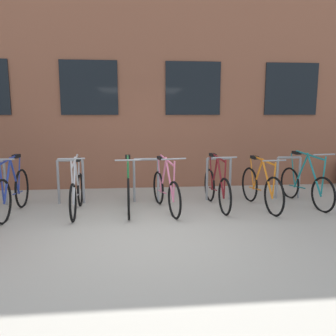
# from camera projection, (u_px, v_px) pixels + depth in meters

# --- Properties ---
(ground_plane) EXTENTS (42.00, 42.00, 0.00)m
(ground_plane) POSITION_uv_depth(u_px,v_px,m) (147.00, 234.00, 5.02)
(ground_plane) COLOR #B2ADA0
(storefront_building) EXTENTS (28.00, 5.30, 5.07)m
(storefront_building) POSITION_uv_depth(u_px,v_px,m) (140.00, 89.00, 10.34)
(storefront_building) COLOR brown
(storefront_building) RESTS_ON ground
(bike_rack) EXTENTS (6.54, 0.05, 0.90)m
(bike_rack) POSITION_uv_depth(u_px,v_px,m) (146.00, 176.00, 6.80)
(bike_rack) COLOR gray
(bike_rack) RESTS_ON ground
(bicycle_maroon) EXTENTS (0.44, 1.66, 1.05)m
(bicycle_maroon) POSITION_uv_depth(u_px,v_px,m) (217.00, 187.00, 6.45)
(bicycle_maroon) COLOR black
(bicycle_maroon) RESTS_ON ground
(bicycle_blue) EXTENTS (0.44, 1.74, 1.09)m
(bicycle_blue) POSITION_uv_depth(u_px,v_px,m) (13.00, 192.00, 5.98)
(bicycle_blue) COLOR black
(bicycle_blue) RESTS_ON ground
(bicycle_silver) EXTENTS (0.44, 1.65, 1.08)m
(bicycle_silver) POSITION_uv_depth(u_px,v_px,m) (77.00, 192.00, 6.09)
(bicycle_silver) COLOR black
(bicycle_silver) RESTS_ON ground
(bicycle_teal) EXTENTS (0.44, 1.73, 1.08)m
(bicycle_teal) POSITION_uv_depth(u_px,v_px,m) (305.00, 185.00, 6.66)
(bicycle_teal) COLOR black
(bicycle_teal) RESTS_ON ground
(bicycle_pink) EXTENTS (0.51, 1.65, 1.06)m
(bicycle_pink) POSITION_uv_depth(u_px,v_px,m) (166.00, 190.00, 6.24)
(bicycle_pink) COLOR black
(bicycle_pink) RESTS_ON ground
(bicycle_green) EXTENTS (0.44, 1.81, 1.04)m
(bicycle_green) POSITION_uv_depth(u_px,v_px,m) (128.00, 189.00, 6.27)
(bicycle_green) COLOR black
(bicycle_green) RESTS_ON ground
(bicycle_orange) EXTENTS (0.44, 1.72, 1.01)m
(bicycle_orange) POSITION_uv_depth(u_px,v_px,m) (261.00, 188.00, 6.41)
(bicycle_orange) COLOR black
(bicycle_orange) RESTS_ON ground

